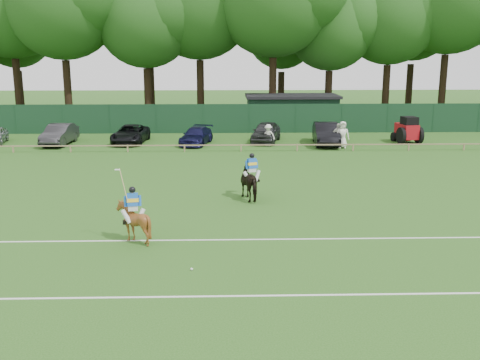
{
  "coord_description": "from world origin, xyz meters",
  "views": [
    {
      "loc": [
        -0.19,
        -21.21,
        7.04
      ],
      "look_at": [
        0.5,
        3.0,
        1.4
      ],
      "focal_mm": 42.0,
      "sensor_mm": 36.0,
      "label": 1
    }
  ],
  "objects_px": {
    "spectator_left": "(268,135)",
    "spectator_mid": "(338,135)",
    "tractor": "(407,130)",
    "suv_black": "(130,134)",
    "horse_chestnut": "(134,222)",
    "horse_dark": "(252,182)",
    "estate_black": "(326,134)",
    "polo_ball": "(192,269)",
    "hatch_grey": "(266,132)",
    "utility_shed": "(292,111)",
    "spectator_right": "(343,135)",
    "sedan_navy": "(196,136)",
    "sedan_grey": "(59,134)"
  },
  "relations": [
    {
      "from": "utility_shed",
      "to": "sedan_grey",
      "type": "bearing_deg",
      "value": -155.08
    },
    {
      "from": "tractor",
      "to": "suv_black",
      "type": "bearing_deg",
      "value": 170.13
    },
    {
      "from": "sedan_grey",
      "to": "tractor",
      "type": "xyz_separation_m",
      "value": [
        26.64,
        0.05,
        0.19
      ]
    },
    {
      "from": "sedan_grey",
      "to": "spectator_right",
      "type": "height_order",
      "value": "spectator_right"
    },
    {
      "from": "horse_dark",
      "to": "spectator_right",
      "type": "distance_m",
      "value": 16.01
    },
    {
      "from": "horse_chestnut",
      "to": "spectator_left",
      "type": "height_order",
      "value": "spectator_left"
    },
    {
      "from": "utility_shed",
      "to": "tractor",
      "type": "height_order",
      "value": "utility_shed"
    },
    {
      "from": "spectator_left",
      "to": "spectator_right",
      "type": "xyz_separation_m",
      "value": [
        5.36,
        -0.99,
        0.16
      ]
    },
    {
      "from": "spectator_mid",
      "to": "utility_shed",
      "type": "bearing_deg",
      "value": 83.41
    },
    {
      "from": "sedan_navy",
      "to": "utility_shed",
      "type": "height_order",
      "value": "utility_shed"
    },
    {
      "from": "horse_dark",
      "to": "estate_black",
      "type": "distance_m",
      "value": 17.04
    },
    {
      "from": "utility_shed",
      "to": "tractor",
      "type": "xyz_separation_m",
      "value": [
        7.95,
        -8.63,
        -0.57
      ]
    },
    {
      "from": "spectator_left",
      "to": "tractor",
      "type": "height_order",
      "value": "tractor"
    },
    {
      "from": "sedan_grey",
      "to": "spectator_right",
      "type": "bearing_deg",
      "value": -2.74
    },
    {
      "from": "tractor",
      "to": "spectator_right",
      "type": "bearing_deg",
      "value": -166.71
    },
    {
      "from": "horse_chestnut",
      "to": "spectator_left",
      "type": "relative_size",
      "value": 0.94
    },
    {
      "from": "suv_black",
      "to": "estate_black",
      "type": "xyz_separation_m",
      "value": [
        14.95,
        -1.15,
        0.14
      ]
    },
    {
      "from": "hatch_grey",
      "to": "spectator_mid",
      "type": "distance_m",
      "value": 5.74
    },
    {
      "from": "sedan_navy",
      "to": "tractor",
      "type": "relative_size",
      "value": 1.68
    },
    {
      "from": "suv_black",
      "to": "sedan_navy",
      "type": "bearing_deg",
      "value": -5.14
    },
    {
      "from": "horse_chestnut",
      "to": "suv_black",
      "type": "xyz_separation_m",
      "value": [
        -3.83,
        22.98,
        -0.08
      ]
    },
    {
      "from": "horse_chestnut",
      "to": "polo_ball",
      "type": "xyz_separation_m",
      "value": [
        2.31,
        -2.9,
        -0.73
      ]
    },
    {
      "from": "spectator_mid",
      "to": "utility_shed",
      "type": "height_order",
      "value": "utility_shed"
    },
    {
      "from": "estate_black",
      "to": "tractor",
      "type": "distance_m",
      "value": 6.45
    },
    {
      "from": "utility_shed",
      "to": "suv_black",
      "type": "bearing_deg",
      "value": -148.86
    },
    {
      "from": "suv_black",
      "to": "hatch_grey",
      "type": "bearing_deg",
      "value": 4.65
    },
    {
      "from": "spectator_mid",
      "to": "spectator_right",
      "type": "height_order",
      "value": "spectator_right"
    },
    {
      "from": "horse_chestnut",
      "to": "hatch_grey",
      "type": "xyz_separation_m",
      "value": [
        6.66,
        23.16,
        0.01
      ]
    },
    {
      "from": "spectator_mid",
      "to": "tractor",
      "type": "xyz_separation_m",
      "value": [
        5.79,
        1.92,
        0.08
      ]
    },
    {
      "from": "estate_black",
      "to": "polo_ball",
      "type": "xyz_separation_m",
      "value": [
        -8.81,
        -24.72,
        -0.78
      ]
    },
    {
      "from": "sedan_navy",
      "to": "spectator_right",
      "type": "bearing_deg",
      "value": 2.68
    },
    {
      "from": "polo_ball",
      "to": "estate_black",
      "type": "bearing_deg",
      "value": 70.39
    },
    {
      "from": "horse_chestnut",
      "to": "suv_black",
      "type": "distance_m",
      "value": 23.29
    },
    {
      "from": "horse_dark",
      "to": "suv_black",
      "type": "distance_m",
      "value": 18.97
    },
    {
      "from": "polo_ball",
      "to": "utility_shed",
      "type": "bearing_deg",
      "value": 77.91
    },
    {
      "from": "spectator_right",
      "to": "sedan_navy",
      "type": "bearing_deg",
      "value": 173.21
    },
    {
      "from": "estate_black",
      "to": "spectator_left",
      "type": "distance_m",
      "value": 4.46
    },
    {
      "from": "polo_ball",
      "to": "hatch_grey",
      "type": "bearing_deg",
      "value": 80.53
    },
    {
      "from": "suv_black",
      "to": "spectator_left",
      "type": "bearing_deg",
      "value": -5.63
    },
    {
      "from": "polo_ball",
      "to": "suv_black",
      "type": "bearing_deg",
      "value": 103.34
    },
    {
      "from": "spectator_left",
      "to": "spectator_right",
      "type": "height_order",
      "value": "spectator_right"
    },
    {
      "from": "spectator_mid",
      "to": "hatch_grey",
      "type": "bearing_deg",
      "value": 134.59
    },
    {
      "from": "spectator_left",
      "to": "spectator_mid",
      "type": "xyz_separation_m",
      "value": [
        5.06,
        -0.72,
        0.08
      ]
    },
    {
      "from": "sedan_navy",
      "to": "horse_dark",
      "type": "bearing_deg",
      "value": -65.22
    },
    {
      "from": "hatch_grey",
      "to": "horse_dark",
      "type": "bearing_deg",
      "value": -82.6
    },
    {
      "from": "hatch_grey",
      "to": "estate_black",
      "type": "bearing_deg",
      "value": -2.74
    },
    {
      "from": "hatch_grey",
      "to": "spectator_mid",
      "type": "height_order",
      "value": "spectator_mid"
    },
    {
      "from": "spectator_left",
      "to": "spectator_mid",
      "type": "bearing_deg",
      "value": 16.12
    },
    {
      "from": "horse_chestnut",
      "to": "spectator_mid",
      "type": "height_order",
      "value": "spectator_mid"
    },
    {
      "from": "sedan_grey",
      "to": "suv_black",
      "type": "distance_m",
      "value": 5.3
    }
  ]
}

